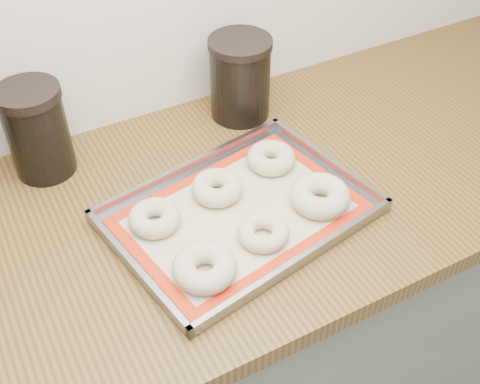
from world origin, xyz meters
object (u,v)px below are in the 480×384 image
baking_tray (240,213)px  bagel_front_left (205,267)px  canister_right (240,78)px  bagel_front_mid (263,233)px  canister_mid (37,131)px  bagel_front_right (320,196)px  bagel_back_left (155,218)px  bagel_back_mid (217,188)px  bagel_back_right (271,158)px

baking_tray → bagel_front_left: bearing=-140.2°
canister_right → bagel_front_mid: bearing=-112.5°
canister_right → canister_mid: bearing=178.1°
baking_tray → bagel_front_right: bagel_front_right is taller
baking_tray → canister_right: bearing=61.6°
bagel_back_left → canister_mid: size_ratio=0.50×
baking_tray → bagel_back_left: size_ratio=5.41×
bagel_back_left → bagel_back_mid: bearing=7.8°
bagel_front_mid → baking_tray: bearing=94.9°
bagel_back_left → baking_tray: bearing=-17.9°
bagel_front_right → bagel_back_right: bagel_front_right is taller
bagel_front_mid → bagel_front_left: bearing=-168.2°
canister_mid → canister_right: 0.44m
bagel_back_right → baking_tray: bearing=-142.2°
bagel_front_mid → bagel_front_right: bearing=11.0°
bagel_front_right → bagel_back_left: size_ratio=1.19×
bagel_front_mid → canister_right: 0.40m
bagel_back_left → canister_mid: (-0.13, 0.26, 0.07)m
bagel_front_left → canister_right: canister_right is taller
canister_right → bagel_front_right: bearing=-92.1°
baking_tray → canister_mid: (-0.28, 0.30, 0.09)m
bagel_back_left → bagel_back_right: bagel_back_right is taller
bagel_front_right → bagel_back_right: (-0.02, 0.14, -0.00)m
bagel_front_mid → canister_right: bearing=67.5°
bagel_back_mid → canister_right: size_ratio=0.53×
bagel_front_left → canister_mid: bearing=111.3°
bagel_front_right → canister_mid: 0.55m
canister_mid → bagel_front_left: bearing=-68.7°
bagel_back_mid → canister_right: canister_right is taller
bagel_front_mid → bagel_back_mid: size_ratio=0.94×
bagel_back_right → canister_right: (0.03, 0.20, 0.07)m
bagel_back_mid → canister_right: (0.17, 0.22, 0.07)m
bagel_back_left → bagel_back_right: 0.28m
bagel_front_left → canister_mid: (-0.16, 0.40, 0.07)m
bagel_front_right → bagel_back_left: 0.31m
bagel_front_mid → canister_right: (0.15, 0.36, 0.07)m
bagel_front_mid → bagel_back_right: bearing=55.5°
canister_mid → bagel_back_left: bearing=-63.2°
bagel_back_left → bagel_back_right: size_ratio=0.97×
baking_tray → bagel_front_right: 0.15m
bagel_back_mid → bagel_back_right: bearing=11.7°
bagel_front_left → canister_right: bearing=54.6°
bagel_front_mid → canister_right: size_ratio=0.50×
bagel_back_mid → canister_mid: size_ratio=0.52×
bagel_back_right → canister_mid: 0.46m
baking_tray → bagel_front_mid: (0.01, -0.07, 0.01)m
bagel_front_right → canister_mid: size_ratio=0.60×
baking_tray → bagel_back_mid: (-0.01, 0.07, 0.02)m
baking_tray → bagel_back_mid: bearing=101.4°
baking_tray → bagel_front_mid: 0.08m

